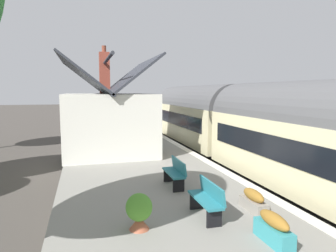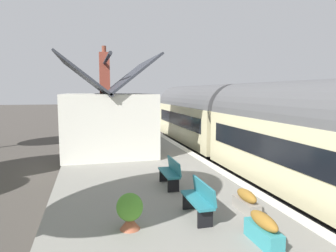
% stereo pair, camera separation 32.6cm
% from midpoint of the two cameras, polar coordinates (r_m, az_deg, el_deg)
% --- Properties ---
extents(ground_plane, '(160.00, 160.00, 0.00)m').
position_cam_midpoint_polar(ground_plane, '(18.63, 4.24, -5.75)').
color(ground_plane, '#423D38').
extents(platform, '(32.00, 6.23, 0.89)m').
position_cam_midpoint_polar(platform, '(17.60, -8.51, -5.06)').
color(platform, gray).
rests_on(platform, ground).
extents(platform_edge_coping, '(32.00, 0.36, 0.02)m').
position_cam_midpoint_polar(platform_edge_coping, '(18.10, 0.75, -3.21)').
color(platform_edge_coping, beige).
rests_on(platform_edge_coping, platform).
extents(rail_near, '(52.00, 0.08, 0.14)m').
position_cam_midpoint_polar(rail_near, '(19.22, 8.81, -5.22)').
color(rail_near, gray).
rests_on(rail_near, ground).
extents(rail_far, '(52.00, 0.08, 0.14)m').
position_cam_midpoint_polar(rail_far, '(18.68, 4.77, -5.50)').
color(rail_far, gray).
rests_on(rail_far, ground).
extents(train, '(31.07, 2.73, 4.32)m').
position_cam_midpoint_polar(train, '(11.52, 22.75, -2.66)').
color(train, black).
rests_on(train, ground).
extents(station_building, '(6.20, 4.52, 5.58)m').
position_cam_midpoint_polar(station_building, '(15.94, -11.71, 1.15)').
color(station_building, silver).
rests_on(station_building, platform).
extents(bench_platform_end, '(1.40, 0.44, 0.88)m').
position_cam_midpoint_polar(bench_platform_end, '(9.94, 0.43, -8.60)').
color(bench_platform_end, '#26727F').
rests_on(bench_platform_end, platform).
extents(bench_near_building, '(1.42, 0.49, 0.88)m').
position_cam_midpoint_polar(bench_near_building, '(22.57, -9.19, -0.15)').
color(bench_near_building, '#26727F').
rests_on(bench_near_building, platform).
extents(bench_by_lamp, '(1.41, 0.46, 0.88)m').
position_cam_midpoint_polar(bench_by_lamp, '(25.05, -9.70, 0.50)').
color(bench_by_lamp, '#26727F').
rests_on(bench_by_lamp, platform).
extents(bench_mid_platform, '(1.40, 0.44, 0.88)m').
position_cam_midpoint_polar(bench_mid_platform, '(7.66, 6.12, -13.32)').
color(bench_mid_platform, '#26727F').
rests_on(bench_mid_platform, platform).
extents(planter_bench_right, '(0.59, 0.59, 0.82)m').
position_cam_midpoint_polar(planter_bench_right, '(7.07, -6.81, -15.51)').
color(planter_bench_right, '#9E5138').
rests_on(planter_bench_right, platform).
extents(planter_corner_building, '(0.93, 0.32, 0.63)m').
position_cam_midpoint_polar(planter_corner_building, '(26.84, -9.62, 0.52)').
color(planter_corner_building, '#9E5138').
rests_on(planter_corner_building, platform).
extents(planter_under_sign, '(0.49, 0.49, 0.85)m').
position_cam_midpoint_polar(planter_under_sign, '(23.24, -15.84, -0.26)').
color(planter_under_sign, '#9E5138').
rests_on(planter_under_sign, platform).
extents(planter_edge_far, '(0.59, 0.59, 0.91)m').
position_cam_midpoint_polar(planter_edge_far, '(25.10, -11.68, 0.45)').
color(planter_edge_far, '#9E5138').
rests_on(planter_edge_far, platform).
extents(planter_bench_left, '(1.01, 0.32, 0.63)m').
position_cam_midpoint_polar(planter_bench_left, '(6.79, 17.82, -17.86)').
color(planter_bench_left, teal).
rests_on(planter_bench_left, platform).
extents(planter_by_door, '(0.96, 0.32, 0.56)m').
position_cam_midpoint_polar(planter_by_door, '(8.33, 14.59, -13.38)').
color(planter_by_door, gray).
rests_on(planter_by_door, platform).
extents(station_sign_board, '(0.96, 0.06, 1.57)m').
position_cam_midpoint_polar(station_sign_board, '(26.90, -6.32, 2.48)').
color(station_sign_board, black).
rests_on(station_sign_board, platform).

